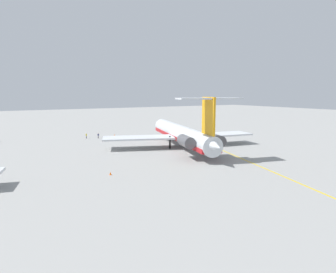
{
  "coord_description": "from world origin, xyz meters",
  "views": [
    {
      "loc": [
        -68.9,
        52.24,
        14.27
      ],
      "look_at": [
        -4.71,
        14.43,
        3.15
      ],
      "focal_mm": 31.43,
      "sensor_mm": 36.0,
      "label": 1
    }
  ],
  "objects": [
    {
      "name": "ground_crew_portside",
      "position": [
        22.93,
        28.01,
        1.06
      ],
      "size": [
        0.27,
        0.4,
        1.67
      ],
      "rotation": [
        0.0,
        0.0,
        0.39
      ],
      "color": "black",
      "rests_on": "ground"
    },
    {
      "name": "ground_crew_near_nose",
      "position": [
        12.81,
        -10.3,
        1.07
      ],
      "size": [
        0.34,
        0.31,
        1.68
      ],
      "rotation": [
        0.0,
        0.0,
        3.97
      ],
      "color": "black",
      "rests_on": "ground"
    },
    {
      "name": "main_jetliner",
      "position": [
        -5.96,
        10.76,
        3.66
      ],
      "size": [
        45.43,
        40.65,
        13.42
      ],
      "rotation": [
        0.0,
        0.0,
        -0.26
      ],
      "color": "silver",
      "rests_on": "ground"
    },
    {
      "name": "ground_crew_near_tail",
      "position": [
        21.34,
        24.66,
        1.08
      ],
      "size": [
        0.27,
        0.42,
        1.7
      ],
      "rotation": [
        0.0,
        0.0,
        2.84
      ],
      "color": "black",
      "rests_on": "ground"
    },
    {
      "name": "safety_cone_wingtip",
      "position": [
        23.67,
        18.46,
        0.28
      ],
      "size": [
        0.4,
        0.4,
        0.55
      ],
      "primitive_type": "cone",
      "color": "#EA590F",
      "rests_on": "ground"
    },
    {
      "name": "safety_cone_nose",
      "position": [
        -20.75,
        35.6,
        0.28
      ],
      "size": [
        0.4,
        0.4,
        0.55
      ],
      "primitive_type": "cone",
      "color": "#EA590F",
      "rests_on": "ground"
    },
    {
      "name": "ground",
      "position": [
        0.0,
        0.0,
        0.0
      ],
      "size": [
        392.18,
        392.18,
        0.0
      ],
      "primitive_type": "plane",
      "color": "gray"
    },
    {
      "name": "taxiway_centreline",
      "position": [
        -4.71,
        1.42,
        0.0
      ],
      "size": [
        104.38,
        29.06,
        0.01
      ],
      "primitive_type": "cube",
      "rotation": [
        0.0,
        0.0,
        -0.27
      ],
      "color": "gold",
      "rests_on": "ground"
    }
  ]
}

